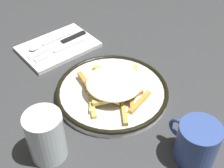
# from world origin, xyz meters

# --- Properties ---
(ground_plane) EXTENTS (2.60, 2.60, 0.00)m
(ground_plane) POSITION_xyz_m (0.00, 0.00, 0.00)
(ground_plane) COLOR #373839
(plate) EXTENTS (0.29, 0.29, 0.02)m
(plate) POSITION_xyz_m (0.00, 0.00, 0.01)
(plate) COLOR white
(plate) RESTS_ON ground_plane
(fries_heap) EXTENTS (0.22, 0.21, 0.04)m
(fries_heap) POSITION_xyz_m (-0.01, -0.00, 0.04)
(fries_heap) COLOR gold
(fries_heap) RESTS_ON plate
(napkin) EXTENTS (0.18, 0.24, 0.01)m
(napkin) POSITION_xyz_m (0.27, -0.02, 0.01)
(napkin) COLOR white
(napkin) RESTS_ON ground_plane
(fork) EXTENTS (0.03, 0.18, 0.00)m
(fork) POSITION_xyz_m (0.24, -0.01, 0.01)
(fork) COLOR silver
(fork) RESTS_ON napkin
(knife) EXTENTS (0.02, 0.21, 0.01)m
(knife) POSITION_xyz_m (0.27, -0.04, 0.02)
(knife) COLOR black
(knife) RESTS_ON napkin
(spoon) EXTENTS (0.02, 0.15, 0.01)m
(spoon) POSITION_xyz_m (0.30, 0.01, 0.02)
(spoon) COLOR silver
(spoon) RESTS_ON napkin
(water_glass) EXTENTS (0.08, 0.08, 0.12)m
(water_glass) POSITION_xyz_m (-0.04, 0.22, 0.06)
(water_glass) COLOR silver
(water_glass) RESTS_ON ground_plane
(coffee_mug) EXTENTS (0.12, 0.09, 0.09)m
(coffee_mug) POSITION_xyz_m (-0.26, 0.01, 0.05)
(coffee_mug) COLOR #3A549C
(coffee_mug) RESTS_ON ground_plane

